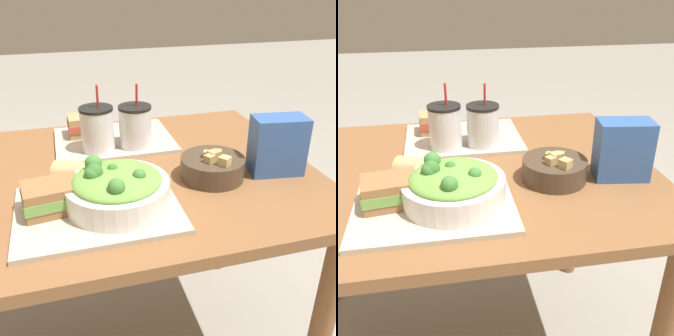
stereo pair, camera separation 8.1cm
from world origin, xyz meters
The scene contains 11 objects.
dining_table centered at (0.00, 0.00, 0.60)m, with size 1.12×0.80×0.71m.
tray_near centered at (-0.04, -0.18, 0.72)m, with size 0.36×0.28×0.01m.
tray_far centered at (0.06, 0.21, 0.72)m, with size 0.36×0.28×0.01m.
salad_bowl centered at (0.00, -0.18, 0.76)m, with size 0.23×0.23×0.10m.
soup_bowl centered at (0.27, -0.10, 0.74)m, with size 0.17×0.17×0.08m.
sandwich_near centered at (-0.14, -0.17, 0.75)m, with size 0.14×0.11×0.06m.
baguette_near centered at (-0.07, -0.08, 0.75)m, with size 0.15×0.11×0.07m.
sandwich_far centered at (-0.02, 0.27, 0.75)m, with size 0.13×0.09×0.06m.
drink_cup_dark centered at (0.00, 0.14, 0.78)m, with size 0.10×0.10×0.20m.
drink_cup_red centered at (0.11, 0.14, 0.78)m, with size 0.10×0.10×0.19m.
chip_bag centered at (0.44, -0.11, 0.79)m, with size 0.15×0.10×0.15m.
Camera 2 is at (-0.02, -0.96, 1.19)m, focal length 42.00 mm.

